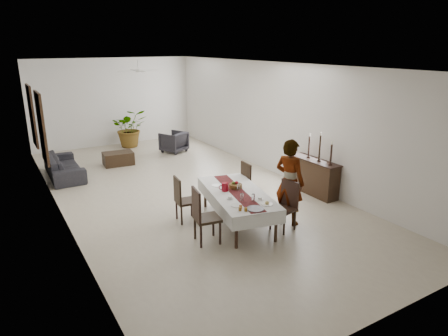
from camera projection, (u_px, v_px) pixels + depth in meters
floor at (184, 191)px, 10.39m from camera, size 6.00×12.00×0.00m
ceiling at (180, 65)px, 9.44m from camera, size 6.00×12.00×0.02m
wall_back at (114, 102)px, 14.84m from camera, size 6.00×0.02×3.20m
wall_front at (387, 217)px, 5.00m from camera, size 6.00×0.02×3.20m
wall_left at (54, 146)px, 8.45m from camera, size 0.02×12.00×3.20m
wall_right at (278, 120)px, 11.39m from camera, size 0.02×12.00×3.20m
dining_table_top at (237, 193)px, 8.37m from camera, size 1.37×2.35×0.05m
table_leg_fl at (236, 232)px, 7.40m from camera, size 0.08×0.08×0.64m
table_leg_fr at (276, 226)px, 7.65m from camera, size 0.08×0.08×0.64m
table_leg_bl at (205, 194)px, 9.30m from camera, size 0.08×0.08×0.64m
table_leg_br at (238, 190)px, 9.55m from camera, size 0.08×0.08×0.64m
tablecloth_top at (237, 192)px, 8.37m from camera, size 1.57×2.55×0.01m
tablecloth_drape_left at (213, 201)px, 8.24m from camera, size 0.51×2.32×0.28m
tablecloth_drape_right at (261, 195)px, 8.57m from camera, size 0.51×2.32×0.28m
tablecloth_drape_near at (260, 221)px, 7.33m from camera, size 1.06×0.24×0.28m
tablecloth_drape_far at (220, 181)px, 9.48m from camera, size 1.06×0.24×0.28m
table_runner at (237, 192)px, 8.36m from camera, size 0.80×2.32×0.00m
red_pitcher at (225, 187)px, 8.39m from camera, size 0.16×0.16×0.18m
pitcher_handle at (221, 187)px, 8.37m from camera, size 0.11×0.04×0.11m
wine_glass_near at (253, 198)px, 7.83m from camera, size 0.06×0.06×0.16m
wine_glass_mid at (242, 197)px, 7.85m from camera, size 0.06×0.06×0.16m
wine_glass_far at (239, 188)px, 8.40m from camera, size 0.06×0.06×0.16m
teacup_right at (260, 198)px, 7.94m from camera, size 0.08×0.08×0.06m
saucer_right at (260, 199)px, 7.95m from camera, size 0.14×0.14×0.01m
teacup_left at (230, 198)px, 7.98m from camera, size 0.08×0.08×0.06m
saucer_left at (230, 199)px, 7.99m from camera, size 0.14×0.14×0.01m
plate_near_right at (267, 204)px, 7.70m from camera, size 0.22×0.22×0.01m
bread_near_right at (267, 203)px, 7.70m from camera, size 0.08×0.08×0.08m
plate_near_left at (236, 205)px, 7.65m from camera, size 0.22×0.22×0.01m
plate_far_left at (217, 185)px, 8.73m from camera, size 0.22×0.22×0.01m
serving_tray at (255, 209)px, 7.49m from camera, size 0.33×0.33×0.02m
jam_jar_a at (246, 209)px, 7.39m from camera, size 0.06×0.06×0.07m
jam_jar_b at (240, 209)px, 7.41m from camera, size 0.06×0.06×0.07m
jam_jar_c at (241, 207)px, 7.51m from camera, size 0.06×0.06×0.07m
fruit_basket at (236, 186)px, 8.57m from camera, size 0.28×0.28×0.09m
fruit_red at (237, 183)px, 8.58m from camera, size 0.08×0.08×0.08m
fruit_green at (234, 183)px, 8.57m from camera, size 0.07×0.07×0.07m
chair_right_near_seat at (283, 209)px, 8.12m from camera, size 0.51×0.51×0.05m
chair_right_near_leg_fl at (295, 220)px, 8.18m from camera, size 0.05×0.05×0.43m
chair_right_near_leg_fr at (281, 215)px, 8.43m from camera, size 0.05×0.05×0.43m
chair_right_near_leg_bl at (284, 225)px, 7.95m from camera, size 0.05×0.05×0.43m
chair_right_near_leg_br at (270, 220)px, 8.20m from camera, size 0.05×0.05×0.43m
chair_right_near_back at (290, 193)px, 8.16m from camera, size 0.13×0.43×0.55m
chair_right_far_seat at (238, 187)px, 9.35m from camera, size 0.46×0.46×0.05m
chair_right_far_leg_fl at (249, 198)px, 9.35m from camera, size 0.05×0.05×0.43m
chair_right_far_leg_fr at (241, 193)px, 9.65m from camera, size 0.05×0.05×0.43m
chair_right_far_leg_bl at (235, 201)px, 9.19m from camera, size 0.05×0.05×0.43m
chair_right_far_leg_br at (228, 196)px, 9.49m from camera, size 0.05×0.05×0.43m
chair_right_far_back at (246, 174)px, 9.35m from camera, size 0.07×0.44×0.55m
chair_left_near_seat at (207, 218)px, 7.60m from camera, size 0.54×0.54×0.05m
chair_left_near_leg_fl at (195, 228)px, 7.78m from camera, size 0.05×0.05×0.46m
chair_left_near_leg_fr at (201, 237)px, 7.44m from camera, size 0.05×0.05×0.46m
chair_left_near_leg_bl at (213, 225)px, 7.92m from camera, size 0.05×0.05×0.46m
chair_left_near_leg_br at (220, 233)px, 7.58m from camera, size 0.05×0.05×0.46m
chair_left_near_back at (196, 205)px, 7.44m from camera, size 0.12×0.47×0.59m
chair_left_far_seat at (186, 201)px, 8.54m from camera, size 0.47×0.47×0.05m
chair_left_far_leg_fl at (177, 210)px, 8.70m from camera, size 0.05×0.05×0.42m
chair_left_far_leg_fr at (182, 216)px, 8.40m from camera, size 0.05×0.05×0.42m
chair_left_far_leg_bl at (192, 207)px, 8.83m from camera, size 0.05×0.05×0.42m
chair_left_far_leg_br at (197, 213)px, 8.53m from camera, size 0.05×0.05×0.42m
chair_left_far_back at (177, 190)px, 8.38m from camera, size 0.09×0.42×0.54m
woman at (290, 182)px, 8.30m from camera, size 0.62×0.77×1.84m
sideboard_body at (314, 177)px, 10.14m from camera, size 0.38×1.44×0.86m
sideboard_top at (315, 160)px, 10.01m from camera, size 0.42×1.50×0.03m
candlestick_near_base at (330, 164)px, 9.57m from camera, size 0.10×0.10×0.03m
candlestick_near_shaft at (331, 154)px, 9.49m from camera, size 0.05×0.05×0.48m
candlestick_near_candle at (332, 143)px, 9.41m from camera, size 0.03×0.03×0.08m
candlestick_mid_base at (319, 161)px, 9.88m from camera, size 0.10×0.10×0.03m
candlestick_mid_shaft at (320, 148)px, 9.78m from camera, size 0.05×0.05×0.62m
candlestick_mid_candle at (321, 134)px, 9.68m from camera, size 0.03×0.03×0.08m
candlestick_far_base at (308, 157)px, 10.20m from camera, size 0.10×0.10×0.03m
candlestick_far_shaft at (309, 146)px, 10.11m from camera, size 0.05×0.05×0.53m
candlestick_far_candle at (310, 135)px, 10.02m from camera, size 0.03×0.03×0.08m
sofa at (64, 166)px, 11.47m from camera, size 0.90×2.20×0.64m
armchair at (174, 142)px, 14.09m from camera, size 1.04×1.05×0.72m
coffee_table at (118, 158)px, 12.62m from camera, size 0.95×0.67×0.40m
potted_plant at (130, 128)px, 14.75m from camera, size 1.45×1.32×1.40m
mirror_frame_near at (42, 128)px, 10.27m from camera, size 0.06×1.05×1.85m
mirror_glass_near at (43, 128)px, 10.29m from camera, size 0.01×0.90×1.70m
mirror_frame_far at (32, 116)px, 11.99m from camera, size 0.06×1.05×1.85m
mirror_glass_far at (33, 116)px, 12.01m from camera, size 0.01×0.90×1.70m
fan_rod at (138, 64)px, 11.93m from camera, size 0.04×0.04×0.20m
fan_hub at (139, 71)px, 11.99m from camera, size 0.16×0.16×0.08m
fan_blade_n at (135, 70)px, 12.28m from camera, size 0.10×0.55×0.01m
fan_blade_s at (143, 71)px, 11.70m from camera, size 0.10×0.55×0.01m
fan_blade_e at (150, 70)px, 12.16m from camera, size 0.55×0.10×0.01m
fan_blade_w at (127, 71)px, 11.82m from camera, size 0.55×0.10×0.01m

